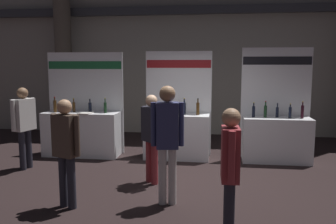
% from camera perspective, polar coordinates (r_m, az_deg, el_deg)
% --- Properties ---
extents(ground_plane, '(27.14, 27.14, 0.00)m').
position_cam_1_polar(ground_plane, '(6.60, 3.98, -11.20)').
color(ground_plane, black).
extents(hall_colonnade, '(13.57, 1.05, 6.70)m').
position_cam_1_polar(hall_colonnade, '(10.84, 5.76, 13.98)').
color(hall_colonnade, gray).
rests_on(hall_colonnade, ground_plane).
extents(exhibitor_booth_0, '(1.84, 0.71, 2.41)m').
position_cam_1_polar(exhibitor_booth_0, '(8.56, -13.63, -2.72)').
color(exhibitor_booth_0, white).
rests_on(exhibitor_booth_0, ground_plane).
extents(exhibitor_booth_1, '(1.53, 0.66, 2.43)m').
position_cam_1_polar(exhibitor_booth_1, '(8.09, 1.47, -3.13)').
color(exhibitor_booth_1, white).
rests_on(exhibitor_booth_1, ground_plane).
extents(exhibitor_booth_2, '(1.53, 0.66, 2.50)m').
position_cam_1_polar(exhibitor_booth_2, '(8.17, 17.02, -3.38)').
color(exhibitor_booth_2, white).
rests_on(exhibitor_booth_2, ground_plane).
extents(visitor_0, '(0.22, 0.52, 1.64)m').
position_cam_1_polar(visitor_0, '(4.23, 9.95, -8.60)').
color(visitor_0, '#23232D').
rests_on(visitor_0, ground_plane).
extents(visitor_3, '(0.49, 0.27, 1.82)m').
position_cam_1_polar(visitor_3, '(5.32, -0.10, -3.69)').
color(visitor_3, silver).
rests_on(visitor_3, ground_plane).
extents(visitor_4, '(0.50, 0.33, 1.63)m').
position_cam_1_polar(visitor_4, '(5.43, -16.12, -5.11)').
color(visitor_4, '#23232D').
rests_on(visitor_4, ground_plane).
extents(visitor_5, '(0.40, 0.40, 1.60)m').
position_cam_1_polar(visitor_5, '(6.31, -2.65, -3.23)').
color(visitor_5, maroon).
rests_on(visitor_5, ground_plane).
extents(visitor_6, '(0.33, 0.60, 1.67)m').
position_cam_1_polar(visitor_6, '(7.73, -22.19, -1.26)').
color(visitor_6, '#23232D').
rests_on(visitor_6, ground_plane).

